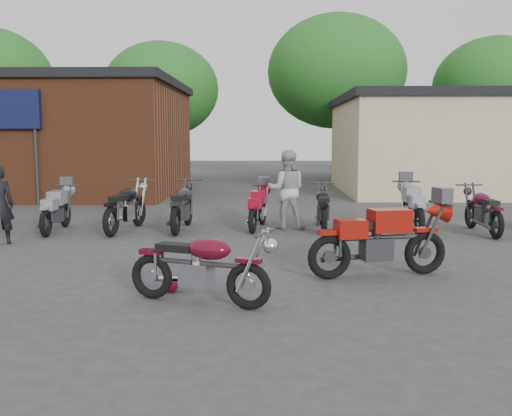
{
  "coord_description": "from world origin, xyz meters",
  "views": [
    {
      "loc": [
        0.58,
        -7.77,
        2.13
      ],
      "look_at": [
        0.35,
        2.16,
        0.9
      ],
      "focal_mm": 40.0,
      "sensor_mm": 36.0,
      "label": 1
    }
  ],
  "objects_px": {
    "row_bike_5": "(323,205)",
    "row_bike_6": "(413,205)",
    "person_light": "(287,190)",
    "helmet": "(171,284)",
    "row_bike_7": "(483,208)",
    "row_bike_4": "(258,206)",
    "vintage_motorcycle": "(201,262)",
    "sportbike": "(381,236)",
    "row_bike_1": "(56,208)",
    "row_bike_2": "(126,204)",
    "row_bike_3": "(182,203)"
  },
  "relations": [
    {
      "from": "helmet",
      "to": "row_bike_1",
      "type": "xyz_separation_m",
      "value": [
        -3.47,
        5.01,
        0.44
      ]
    },
    {
      "from": "row_bike_4",
      "to": "row_bike_5",
      "type": "xyz_separation_m",
      "value": [
        1.51,
        -0.07,
        0.04
      ]
    },
    {
      "from": "vintage_motorcycle",
      "to": "row_bike_7",
      "type": "distance_m",
      "value": 7.94
    },
    {
      "from": "helmet",
      "to": "row_bike_4",
      "type": "relative_size",
      "value": 0.13
    },
    {
      "from": "person_light",
      "to": "vintage_motorcycle",
      "type": "bearing_deg",
      "value": 79.85
    },
    {
      "from": "vintage_motorcycle",
      "to": "helmet",
      "type": "xyz_separation_m",
      "value": [
        -0.5,
        0.59,
        -0.44
      ]
    },
    {
      "from": "person_light",
      "to": "row_bike_6",
      "type": "distance_m",
      "value": 2.89
    },
    {
      "from": "row_bike_6",
      "to": "row_bike_2",
      "type": "bearing_deg",
      "value": 94.18
    },
    {
      "from": "helmet",
      "to": "row_bike_6",
      "type": "height_order",
      "value": "row_bike_6"
    },
    {
      "from": "helmet",
      "to": "row_bike_5",
      "type": "relative_size",
      "value": 0.12
    },
    {
      "from": "sportbike",
      "to": "row_bike_7",
      "type": "relative_size",
      "value": 1.1
    },
    {
      "from": "row_bike_2",
      "to": "row_bike_6",
      "type": "bearing_deg",
      "value": -79.61
    },
    {
      "from": "helmet",
      "to": "row_bike_6",
      "type": "bearing_deg",
      "value": 48.6
    },
    {
      "from": "row_bike_2",
      "to": "row_bike_6",
      "type": "height_order",
      "value": "row_bike_2"
    },
    {
      "from": "helmet",
      "to": "person_light",
      "type": "bearing_deg",
      "value": 72.25
    },
    {
      "from": "helmet",
      "to": "row_bike_7",
      "type": "height_order",
      "value": "row_bike_7"
    },
    {
      "from": "row_bike_4",
      "to": "row_bike_3",
      "type": "bearing_deg",
      "value": 105.59
    },
    {
      "from": "person_light",
      "to": "row_bike_5",
      "type": "relative_size",
      "value": 0.93
    },
    {
      "from": "vintage_motorcycle",
      "to": "row_bike_1",
      "type": "xyz_separation_m",
      "value": [
        -3.97,
        5.6,
        0.0
      ]
    },
    {
      "from": "sportbike",
      "to": "row_bike_5",
      "type": "bearing_deg",
      "value": 82.35
    },
    {
      "from": "vintage_motorcycle",
      "to": "row_bike_5",
      "type": "relative_size",
      "value": 0.96
    },
    {
      "from": "sportbike",
      "to": "row_bike_6",
      "type": "bearing_deg",
      "value": 56.73
    },
    {
      "from": "row_bike_4",
      "to": "vintage_motorcycle",
      "type": "bearing_deg",
      "value": -177.0
    },
    {
      "from": "sportbike",
      "to": "helmet",
      "type": "xyz_separation_m",
      "value": [
        -3.08,
        -0.94,
        -0.52
      ]
    },
    {
      "from": "vintage_motorcycle",
      "to": "sportbike",
      "type": "bearing_deg",
      "value": 50.24
    },
    {
      "from": "row_bike_2",
      "to": "row_bike_4",
      "type": "xyz_separation_m",
      "value": [
        3.0,
        0.39,
        -0.08
      ]
    },
    {
      "from": "person_light",
      "to": "row_bike_3",
      "type": "distance_m",
      "value": 2.44
    },
    {
      "from": "row_bike_7",
      "to": "vintage_motorcycle",
      "type": "bearing_deg",
      "value": 133.84
    },
    {
      "from": "row_bike_7",
      "to": "row_bike_6",
      "type": "bearing_deg",
      "value": 79.65
    },
    {
      "from": "helmet",
      "to": "person_light",
      "type": "height_order",
      "value": "person_light"
    },
    {
      "from": "sportbike",
      "to": "row_bike_1",
      "type": "height_order",
      "value": "sportbike"
    },
    {
      "from": "sportbike",
      "to": "row_bike_4",
      "type": "xyz_separation_m",
      "value": [
        -1.98,
        4.59,
        -0.09
      ]
    },
    {
      "from": "vintage_motorcycle",
      "to": "row_bike_7",
      "type": "xyz_separation_m",
      "value": [
        5.63,
        5.6,
        0.02
      ]
    },
    {
      "from": "row_bike_2",
      "to": "row_bike_5",
      "type": "relative_size",
      "value": 1.08
    },
    {
      "from": "sportbike",
      "to": "person_light",
      "type": "xyz_separation_m",
      "value": [
        -1.31,
        4.6,
        0.29
      ]
    },
    {
      "from": "helmet",
      "to": "row_bike_4",
      "type": "distance_m",
      "value": 5.66
    },
    {
      "from": "helmet",
      "to": "row_bike_2",
      "type": "xyz_separation_m",
      "value": [
        -1.9,
        5.14,
        0.5
      ]
    },
    {
      "from": "person_light",
      "to": "row_bike_5",
      "type": "height_order",
      "value": "person_light"
    },
    {
      "from": "row_bike_2",
      "to": "row_bike_3",
      "type": "height_order",
      "value": "row_bike_3"
    },
    {
      "from": "vintage_motorcycle",
      "to": "row_bike_3",
      "type": "height_order",
      "value": "row_bike_3"
    },
    {
      "from": "row_bike_1",
      "to": "row_bike_6",
      "type": "relative_size",
      "value": 0.91
    },
    {
      "from": "vintage_motorcycle",
      "to": "person_light",
      "type": "bearing_deg",
      "value": 97.81
    },
    {
      "from": "sportbike",
      "to": "row_bike_1",
      "type": "xyz_separation_m",
      "value": [
        -6.55,
        4.07,
        -0.07
      ]
    },
    {
      "from": "row_bike_1",
      "to": "row_bike_7",
      "type": "distance_m",
      "value": 9.59
    },
    {
      "from": "row_bike_2",
      "to": "sportbike",
      "type": "bearing_deg",
      "value": -120.72
    },
    {
      "from": "sportbike",
      "to": "row_bike_2",
      "type": "distance_m",
      "value": 6.52
    },
    {
      "from": "row_bike_5",
      "to": "row_bike_6",
      "type": "height_order",
      "value": "row_bike_6"
    },
    {
      "from": "person_light",
      "to": "row_bike_6",
      "type": "relative_size",
      "value": 0.88
    },
    {
      "from": "row_bike_6",
      "to": "row_bike_1",
      "type": "bearing_deg",
      "value": 94.9
    },
    {
      "from": "person_light",
      "to": "row_bike_2",
      "type": "bearing_deg",
      "value": 7.76
    }
  ]
}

